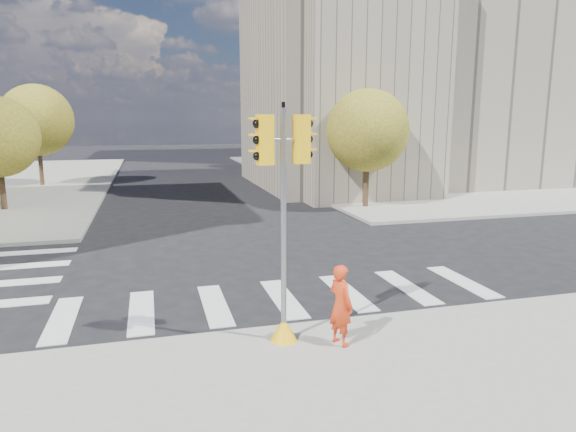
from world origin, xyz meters
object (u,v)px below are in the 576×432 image
object	(u,v)px
lamp_near	(348,120)
lamp_far	(286,119)
traffic_signal	(284,244)
photographer	(341,305)

from	to	relation	value
lamp_near	lamp_far	bearing A→B (deg)	90.00
lamp_near	traffic_signal	size ratio (longest dim) A/B	1.68
traffic_signal	photographer	size ratio (longest dim) A/B	2.89
lamp_far	photographer	world-z (taller)	lamp_far
lamp_near	traffic_signal	distance (m)	20.92
lamp_far	traffic_signal	bearing A→B (deg)	-105.05
lamp_near	traffic_signal	world-z (taller)	lamp_near
lamp_near	lamp_far	size ratio (longest dim) A/B	1.00
traffic_signal	photographer	distance (m)	1.69
traffic_signal	lamp_far	bearing A→B (deg)	66.62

